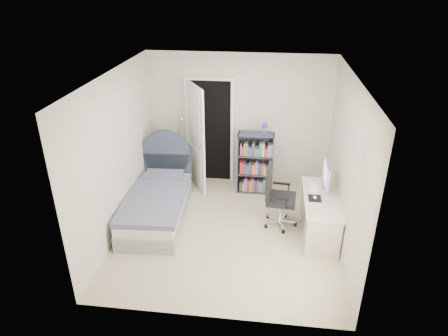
# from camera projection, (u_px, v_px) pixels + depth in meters

# --- Properties ---
(room_shell) EXTENTS (3.50, 3.70, 2.60)m
(room_shell) POSITION_uv_depth(u_px,v_px,m) (228.00, 161.00, 5.87)
(room_shell) COLOR tan
(room_shell) RESTS_ON ground
(door) EXTENTS (0.92, 0.73, 2.06)m
(door) POSITION_uv_depth(u_px,v_px,m) (201.00, 134.00, 7.42)
(door) COLOR black
(door) RESTS_ON ground
(bed) EXTENTS (1.05, 2.04, 1.22)m
(bed) POSITION_uv_depth(u_px,v_px,m) (158.00, 202.00, 6.71)
(bed) COLOR gray
(bed) RESTS_ON ground
(nightstand) EXTENTS (0.36, 0.36, 0.54)m
(nightstand) POSITION_uv_depth(u_px,v_px,m) (176.00, 170.00, 7.61)
(nightstand) COLOR tan
(nightstand) RESTS_ON ground
(floor_lamp) EXTENTS (0.19, 0.19, 1.36)m
(floor_lamp) POSITION_uv_depth(u_px,v_px,m) (182.00, 157.00, 7.66)
(floor_lamp) COLOR silver
(floor_lamp) RESTS_ON ground
(bookcase) EXTENTS (0.65, 0.28, 1.38)m
(bookcase) POSITION_uv_depth(u_px,v_px,m) (256.00, 165.00, 7.38)
(bookcase) COLOR #343847
(bookcase) RESTS_ON ground
(desk) EXTENTS (0.54, 1.35, 1.10)m
(desk) POSITION_uv_depth(u_px,v_px,m) (320.00, 213.00, 6.23)
(desk) COLOR beige
(desk) RESTS_ON ground
(office_chair) EXTENTS (0.54, 0.56, 1.04)m
(office_chair) POSITION_uv_depth(u_px,v_px,m) (276.00, 193.00, 6.36)
(office_chair) COLOR silver
(office_chair) RESTS_ON ground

